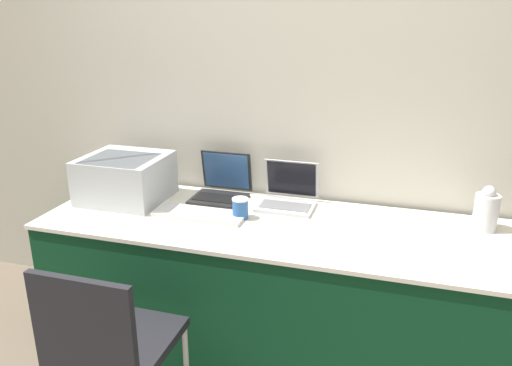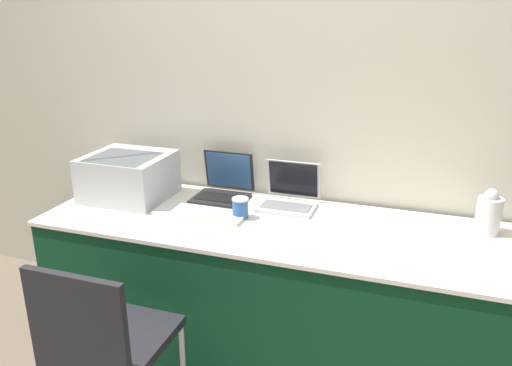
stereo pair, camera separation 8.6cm
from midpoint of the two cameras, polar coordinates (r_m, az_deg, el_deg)
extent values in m
cube|color=#B7B2A3|center=(2.64, 6.05, 10.36)|extent=(8.00, 0.05, 2.60)
cube|color=#0C381E|center=(2.57, 3.12, -12.33)|extent=(2.26, 0.72, 0.71)
cube|color=silver|center=(2.40, 3.27, -4.84)|extent=(2.28, 0.74, 0.02)
cube|color=#B2B7BC|center=(2.76, -13.47, 0.73)|extent=(0.42, 0.40, 0.24)
cube|color=#51565B|center=(2.70, -14.07, 2.45)|extent=(0.34, 0.30, 0.04)
cube|color=black|center=(2.68, -3.19, -1.79)|extent=(0.28, 0.22, 0.02)
cube|color=black|center=(2.67, -3.28, -1.66)|extent=(0.25, 0.12, 0.00)
cube|color=black|center=(2.76, -2.19, 1.45)|extent=(0.28, 0.05, 0.22)
cube|color=#2D5184|center=(2.75, -2.25, 1.43)|extent=(0.26, 0.04, 0.20)
cube|color=#B7B7BC|center=(2.57, 4.43, -2.78)|extent=(0.29, 0.21, 0.02)
cube|color=slate|center=(2.55, 4.38, -2.65)|extent=(0.25, 0.12, 0.00)
cube|color=#B7B7BC|center=(2.65, 5.21, 0.45)|extent=(0.29, 0.05, 0.21)
cube|color=black|center=(2.64, 5.17, 0.43)|extent=(0.26, 0.04, 0.19)
cube|color=silver|center=(2.49, -5.41, -3.49)|extent=(0.45, 0.16, 0.02)
cylinder|color=#285699|center=(2.44, -0.80, -2.98)|extent=(0.08, 0.08, 0.10)
cylinder|color=white|center=(2.42, -0.81, -1.85)|extent=(0.08, 0.08, 0.01)
cylinder|color=silver|center=(2.51, 25.92, -3.38)|extent=(0.11, 0.11, 0.17)
sphere|color=silver|center=(2.48, 26.25, -1.27)|extent=(0.06, 0.06, 0.06)
cube|color=black|center=(2.17, -14.56, -17.03)|extent=(0.40, 0.44, 0.04)
cube|color=black|center=(1.91, -18.57, -15.04)|extent=(0.40, 0.03, 0.39)
cylinder|color=silver|center=(2.52, -15.19, -17.74)|extent=(0.02, 0.02, 0.42)
cylinder|color=silver|center=(2.37, -7.25, -19.95)|extent=(0.02, 0.02, 0.42)
camera|label=1|loc=(0.04, -88.97, 0.35)|focal=35.00mm
camera|label=2|loc=(0.04, 91.03, -0.35)|focal=35.00mm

